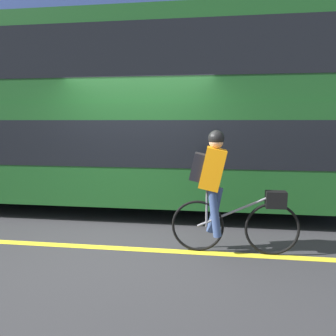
# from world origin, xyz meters

# --- Properties ---
(ground_plane) EXTENTS (80.00, 80.00, 0.00)m
(ground_plane) POSITION_xyz_m (0.00, 0.00, 0.00)
(ground_plane) COLOR #2D2D30
(road_center_line) EXTENTS (50.00, 0.14, 0.01)m
(road_center_line) POSITION_xyz_m (0.00, -0.17, 0.00)
(road_center_line) COLOR yellow
(road_center_line) RESTS_ON ground_plane
(sidewalk_curb) EXTENTS (60.00, 2.16, 0.15)m
(sidewalk_curb) POSITION_xyz_m (0.00, 4.76, 0.07)
(sidewalk_curb) COLOR gray
(sidewalk_curb) RESTS_ON ground_plane
(building_facade) EXTENTS (60.00, 0.30, 9.33)m
(building_facade) POSITION_xyz_m (0.00, 5.99, 4.67)
(building_facade) COLOR #33478C
(building_facade) RESTS_ON ground_plane
(bus) EXTENTS (10.72, 2.51, 3.62)m
(bus) POSITION_xyz_m (-1.41, 2.12, 2.01)
(bus) COLOR black
(bus) RESTS_ON ground_plane
(cyclist_on_bike) EXTENTS (1.69, 0.32, 1.66)m
(cyclist_on_bike) POSITION_xyz_m (1.38, -0.10, 0.89)
(cyclist_on_bike) COLOR black
(cyclist_on_bike) RESTS_ON ground_plane
(trash_bin) EXTENTS (0.59, 0.59, 1.00)m
(trash_bin) POSITION_xyz_m (1.37, 4.66, 0.65)
(trash_bin) COLOR #194C23
(trash_bin) RESTS_ON sidewalk_curb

